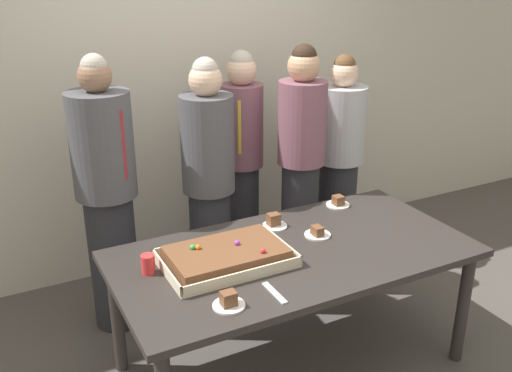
{
  "coord_description": "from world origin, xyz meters",
  "views": [
    {
      "loc": [
        -1.43,
        -2.32,
        2.2
      ],
      "look_at": [
        -0.15,
        0.15,
        1.09
      ],
      "focal_mm": 39.88,
      "sensor_mm": 36.0,
      "label": 1
    }
  ],
  "objects_px": {
    "plated_slice_near_right": "(317,233)",
    "person_green_shirt_behind": "(209,183)",
    "plated_slice_far_left": "(229,302)",
    "person_left_edge_reaching": "(301,164)",
    "party_table": "(293,263)",
    "cake_server_utensil": "(274,293)",
    "person_far_right_suit": "(242,159)",
    "plated_slice_far_right": "(274,222)",
    "plated_slice_near_left": "(338,203)",
    "person_serving_front": "(107,195)",
    "drink_cup_nearest": "(148,264)",
    "sheet_cake": "(226,256)",
    "person_striped_tie_right": "(339,159)"
  },
  "relations": [
    {
      "from": "party_table",
      "to": "plated_slice_far_left",
      "type": "height_order",
      "value": "plated_slice_far_left"
    },
    {
      "from": "drink_cup_nearest",
      "to": "party_table",
      "type": "bearing_deg",
      "value": -9.75
    },
    {
      "from": "person_green_shirt_behind",
      "to": "person_far_right_suit",
      "type": "distance_m",
      "value": 0.51
    },
    {
      "from": "person_serving_front",
      "to": "person_far_right_suit",
      "type": "height_order",
      "value": "person_serving_front"
    },
    {
      "from": "drink_cup_nearest",
      "to": "person_striped_tie_right",
      "type": "xyz_separation_m",
      "value": [
        1.75,
        0.84,
        0.02
      ]
    },
    {
      "from": "plated_slice_far_left",
      "to": "person_left_edge_reaching",
      "type": "bearing_deg",
      "value": 46.45
    },
    {
      "from": "cake_server_utensil",
      "to": "person_far_right_suit",
      "type": "relative_size",
      "value": 0.12
    },
    {
      "from": "sheet_cake",
      "to": "person_striped_tie_right",
      "type": "relative_size",
      "value": 0.41
    },
    {
      "from": "plated_slice_near_right",
      "to": "sheet_cake",
      "type": "bearing_deg",
      "value": -175.44
    },
    {
      "from": "plated_slice_near_left",
      "to": "person_far_right_suit",
      "type": "xyz_separation_m",
      "value": [
        -0.3,
        0.78,
        0.11
      ]
    },
    {
      "from": "person_serving_front",
      "to": "plated_slice_far_right",
      "type": "bearing_deg",
      "value": 29.96
    },
    {
      "from": "plated_slice_near_right",
      "to": "cake_server_utensil",
      "type": "xyz_separation_m",
      "value": [
        -0.51,
        -0.41,
        -0.02
      ]
    },
    {
      "from": "drink_cup_nearest",
      "to": "person_serving_front",
      "type": "bearing_deg",
      "value": 90.83
    },
    {
      "from": "plated_slice_far_right",
      "to": "person_left_edge_reaching",
      "type": "xyz_separation_m",
      "value": [
        0.48,
        0.49,
        0.13
      ]
    },
    {
      "from": "plated_slice_near_left",
      "to": "plated_slice_near_right",
      "type": "distance_m",
      "value": 0.46
    },
    {
      "from": "plated_slice_near_left",
      "to": "cake_server_utensil",
      "type": "xyz_separation_m",
      "value": [
        -0.86,
        -0.71,
        -0.02
      ]
    },
    {
      "from": "drink_cup_nearest",
      "to": "plated_slice_near_right",
      "type": "bearing_deg",
      "value": -2.57
    },
    {
      "from": "plated_slice_far_left",
      "to": "plated_slice_near_right",
      "type": "bearing_deg",
      "value": 28.95
    },
    {
      "from": "plated_slice_near_left",
      "to": "plated_slice_far_left",
      "type": "height_order",
      "value": "plated_slice_far_left"
    },
    {
      "from": "plated_slice_far_right",
      "to": "cake_server_utensil",
      "type": "distance_m",
      "value": 0.73
    },
    {
      "from": "party_table",
      "to": "plated_slice_near_left",
      "type": "relative_size",
      "value": 12.94
    },
    {
      "from": "party_table",
      "to": "cake_server_utensil",
      "type": "relative_size",
      "value": 9.71
    },
    {
      "from": "sheet_cake",
      "to": "plated_slice_far_right",
      "type": "xyz_separation_m",
      "value": [
        0.43,
        0.27,
        -0.01
      ]
    },
    {
      "from": "plated_slice_near_right",
      "to": "person_green_shirt_behind",
      "type": "relative_size",
      "value": 0.09
    },
    {
      "from": "plated_slice_far_left",
      "to": "drink_cup_nearest",
      "type": "bearing_deg",
      "value": 116.8
    },
    {
      "from": "plated_slice_far_left",
      "to": "party_table",
      "type": "bearing_deg",
      "value": 31.12
    },
    {
      "from": "person_serving_front",
      "to": "person_left_edge_reaching",
      "type": "bearing_deg",
      "value": 61.01
    },
    {
      "from": "person_serving_front",
      "to": "person_far_right_suit",
      "type": "bearing_deg",
      "value": 79.95
    },
    {
      "from": "sheet_cake",
      "to": "person_green_shirt_behind",
      "type": "height_order",
      "value": "person_green_shirt_behind"
    },
    {
      "from": "plated_slice_far_left",
      "to": "person_green_shirt_behind",
      "type": "xyz_separation_m",
      "value": [
        0.4,
        1.17,
        0.1
      ]
    },
    {
      "from": "plated_slice_near_right",
      "to": "drink_cup_nearest",
      "type": "xyz_separation_m",
      "value": [
        -0.98,
        0.04,
        0.03
      ]
    },
    {
      "from": "plated_slice_near_left",
      "to": "party_table",
      "type": "bearing_deg",
      "value": -145.23
    },
    {
      "from": "plated_slice_far_right",
      "to": "person_far_right_suit",
      "type": "height_order",
      "value": "person_far_right_suit"
    },
    {
      "from": "plated_slice_near_left",
      "to": "person_striped_tie_right",
      "type": "relative_size",
      "value": 0.09
    },
    {
      "from": "plated_slice_far_left",
      "to": "person_striped_tie_right",
      "type": "height_order",
      "value": "person_striped_tie_right"
    },
    {
      "from": "plated_slice_near_left",
      "to": "person_green_shirt_behind",
      "type": "distance_m",
      "value": 0.84
    },
    {
      "from": "plated_slice_far_right",
      "to": "drink_cup_nearest",
      "type": "bearing_deg",
      "value": -167.68
    },
    {
      "from": "sheet_cake",
      "to": "person_striped_tie_right",
      "type": "xyz_separation_m",
      "value": [
        1.36,
        0.94,
        0.03
      ]
    },
    {
      "from": "sheet_cake",
      "to": "cake_server_utensil",
      "type": "height_order",
      "value": "sheet_cake"
    },
    {
      "from": "party_table",
      "to": "person_green_shirt_behind",
      "type": "bearing_deg",
      "value": 98.97
    },
    {
      "from": "cake_server_utensil",
      "to": "person_green_shirt_behind",
      "type": "bearing_deg",
      "value": 81.9
    },
    {
      "from": "person_serving_front",
      "to": "person_left_edge_reaching",
      "type": "xyz_separation_m",
      "value": [
        1.31,
        -0.09,
        0.01
      ]
    },
    {
      "from": "plated_slice_far_right",
      "to": "plated_slice_near_right",
      "type": "bearing_deg",
      "value": -54.53
    },
    {
      "from": "plated_slice_far_left",
      "to": "person_green_shirt_behind",
      "type": "bearing_deg",
      "value": 71.02
    },
    {
      "from": "party_table",
      "to": "sheet_cake",
      "type": "height_order",
      "value": "sheet_cake"
    },
    {
      "from": "sheet_cake",
      "to": "plated_slice_far_right",
      "type": "relative_size",
      "value": 4.37
    },
    {
      "from": "party_table",
      "to": "cake_server_utensil",
      "type": "xyz_separation_m",
      "value": [
        -0.3,
        -0.33,
        0.08
      ]
    },
    {
      "from": "plated_slice_near_left",
      "to": "person_green_shirt_behind",
      "type": "bearing_deg",
      "value": 146.6
    },
    {
      "from": "person_far_right_suit",
      "to": "person_left_edge_reaching",
      "type": "distance_m",
      "value": 0.46
    },
    {
      "from": "plated_slice_far_right",
      "to": "drink_cup_nearest",
      "type": "relative_size",
      "value": 1.5
    }
  ]
}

